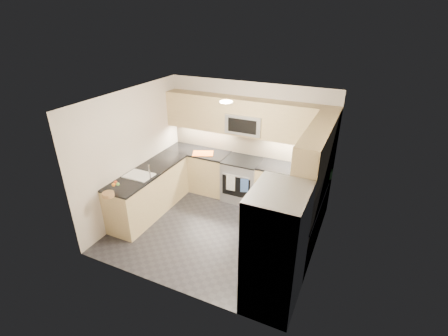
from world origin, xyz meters
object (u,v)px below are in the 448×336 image
Objects in this scene: utensil_bowl at (325,173)px; cutting_board at (203,154)px; microwave at (246,123)px; refrigerator at (275,250)px; fruit_basket at (108,194)px; gas_range at (242,180)px.

utensil_bowl reaches higher than cutting_board.
microwave reaches higher than refrigerator.
utensil_bowl is 2.59m from cutting_board.
refrigerator is 4.06× the size of cutting_board.
fruit_basket is at bearing 178.49° from refrigerator.
fruit_basket is (-1.49, -2.35, 0.52)m from gas_range.
utensil_bowl is 0.63× the size of cutting_board.
gas_range is at bearing 5.30° from cutting_board.
gas_range is 2.86m from refrigerator.
microwave is 2.73× the size of utensil_bowl.
microwave reaches higher than cutting_board.
microwave reaches higher than utensil_bowl.
fruit_basket reaches higher than cutting_board.
cutting_board is at bearing 135.10° from refrigerator.
refrigerator is at bearing -60.38° from microwave.
microwave reaches higher than fruit_basket.
microwave is at bearing 172.70° from utensil_bowl.
utensil_bowl is 3.90m from fruit_basket.
cutting_board is (-0.90, -0.21, -0.75)m from microwave.
gas_range is 2.83m from fruit_basket.
cutting_board is (-0.90, -0.08, 0.49)m from gas_range.
microwave is 1.19m from cutting_board.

